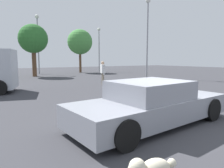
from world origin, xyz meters
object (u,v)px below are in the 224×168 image
object	(u,v)px
pedestrian	(103,71)
light_post_mid	(99,42)
sedan_foreground	(151,104)
light_post_far	(148,26)
light_post_near	(38,35)

from	to	relation	value
pedestrian	light_post_mid	distance (m)	15.85
sedan_foreground	light_post_far	distance (m)	15.17
light_post_mid	light_post_far	size ratio (longest dim) A/B	0.83
pedestrian	sedan_foreground	bearing A→B (deg)	-98.82
light_post_mid	pedestrian	bearing A→B (deg)	-118.32
light_post_mid	light_post_near	bearing A→B (deg)	-177.00
light_post_near	light_post_far	size ratio (longest dim) A/B	0.93
sedan_foreground	pedestrian	xyz separation A→B (m)	(3.20, 8.10, 0.41)
sedan_foreground	light_post_mid	xyz separation A→B (m)	(10.56, 21.75, 3.66)
sedan_foreground	pedestrian	bearing A→B (deg)	64.24
light_post_far	pedestrian	bearing A→B (deg)	-157.44
light_post_near	light_post_far	bearing A→B (deg)	-53.93
pedestrian	light_post_near	distance (m)	13.76
light_post_mid	sedan_foreground	bearing A→B (deg)	-115.88
sedan_foreground	light_post_far	size ratio (longest dim) A/B	0.65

